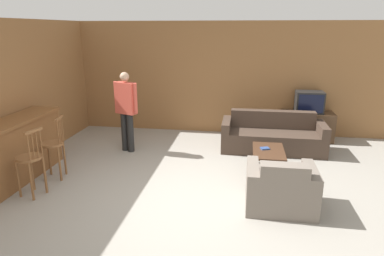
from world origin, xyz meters
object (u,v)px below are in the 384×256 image
Objects in this scene: book_on_table at (265,148)px; person_by_window at (126,108)px; tv at (309,102)px; couch_far at (272,137)px; tv_unit at (307,126)px; armchair_near at (281,189)px; coffee_table at (268,154)px; bar_chair_mid at (54,148)px; bar_chair_near at (30,162)px.

book_on_table is 0.11× the size of person_by_window.
tv is 2.25m from book_on_table.
tv_unit is at bearing 45.06° from couch_far.
person_by_window is at bearing 146.22° from armchair_near.
tv is at bearing 62.08° from book_on_table.
tv reaches higher than book_on_table.
bar_chair_mid is at bearing -167.50° from coffee_table.
coffee_table is 1.49× the size of tv.
bar_chair_near is 1.78× the size of tv.
tv reaches higher than couch_far.
armchair_near is 1.60× the size of tv.
tv reaches higher than armchair_near.
armchair_near is 1.32m from book_on_table.
book_on_table is (-0.16, 1.31, 0.13)m from armchair_near.
tv is (0.81, 0.81, 0.59)m from couch_far.
armchair_near reaches higher than book_on_table.
bar_chair_mid is 0.65× the size of person_by_window.
coffee_table is (3.54, 0.79, -0.20)m from bar_chair_mid.
book_on_table is at bearing -117.92° from tv.
bar_chair_near is at bearing -177.25° from armchair_near.
person_by_window is at bearing -170.09° from couch_far.
armchair_near is at bearing 2.75° from bar_chair_near.
book_on_table is at bearing -12.79° from person_by_window.
tv_unit is at bearing 62.11° from book_on_table.
bar_chair_mid is at bearing 89.98° from bar_chair_near.
tv_unit is 2.20m from book_on_table.
armchair_near is 1.26m from coffee_table.
bar_chair_mid is 6.05× the size of book_on_table.
bar_chair_mid is 1.11× the size of armchair_near.
person_by_window is (-3.75, -1.33, 0.04)m from tv.
tv is at bearing 44.95° from couch_far.
armchair_near is at bearing -91.29° from couch_far.
coffee_table is (-0.10, 1.25, 0.05)m from armchair_near.
book_on_table is at bearing 13.56° from bar_chair_mid.
tv_unit is 0.69× the size of person_by_window.
person_by_window reaches higher than bar_chair_near.
tv is (4.51, 2.78, 0.33)m from bar_chair_mid.
coffee_table is at bearing -115.84° from tv.
tv is (0.00, -0.00, 0.55)m from tv_unit.
coffee_table is at bearing 12.50° from bar_chair_mid.
bar_chair_mid is 0.94× the size of tv_unit.
armchair_near is 3.37m from tv_unit.
armchair_near is at bearing -7.35° from bar_chair_mid.
armchair_near is 0.58× the size of person_by_window.
bar_chair_mid is at bearing -148.29° from tv_unit.
bar_chair_near reaches higher than couch_far.
tv_unit is at bearing 75.04° from armchair_near.
bar_chair_near is 2.27m from person_by_window.
couch_far is at bearing 9.91° from person_by_window.
person_by_window reaches higher than tv.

